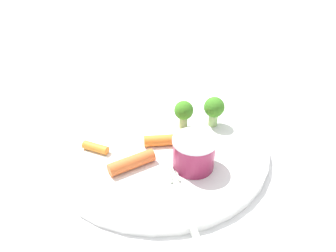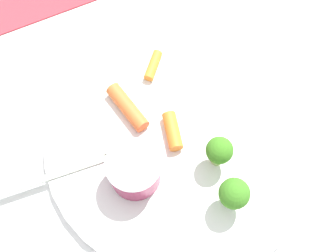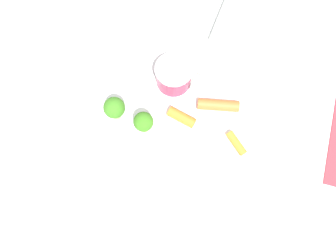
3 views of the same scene
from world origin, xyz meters
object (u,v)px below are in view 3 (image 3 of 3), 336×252
(sauce_cup, at_px, (174,75))
(fork, at_px, (212,38))
(broccoli_floret_0, at_px, (114,108))
(carrot_stick_0, at_px, (236,143))
(carrot_stick_1, at_px, (179,115))
(plate, at_px, (177,126))
(broccoli_floret_1, at_px, (143,122))
(carrot_stick_2, at_px, (218,105))

(sauce_cup, height_order, fork, sauce_cup)
(broccoli_floret_0, xyz_separation_m, fork, (-0.19, 0.04, -0.03))
(fork, bearing_deg, carrot_stick_0, 46.57)
(carrot_stick_0, xyz_separation_m, carrot_stick_1, (0.02, -0.09, 0.00))
(broccoli_floret_0, xyz_separation_m, carrot_stick_0, (-0.07, 0.16, -0.02))
(plate, height_order, fork, fork)
(plate, relative_size, broccoli_floret_1, 6.83)
(carrot_stick_1, xyz_separation_m, carrot_stick_2, (-0.05, 0.04, 0.00))
(carrot_stick_0, height_order, fork, carrot_stick_0)
(carrot_stick_1, distance_m, fork, 0.14)
(carrot_stick_2, bearing_deg, carrot_stick_1, -37.72)
(broccoli_floret_1, height_order, carrot_stick_0, broccoli_floret_1)
(sauce_cup, relative_size, carrot_stick_0, 1.48)
(carrot_stick_0, relative_size, carrot_stick_1, 0.89)
(broccoli_floret_1, distance_m, carrot_stick_1, 0.06)
(fork, bearing_deg, carrot_stick_2, 39.55)
(sauce_cup, relative_size, carrot_stick_1, 1.32)
(carrot_stick_1, bearing_deg, sauce_cup, -135.58)
(fork, bearing_deg, broccoli_floret_0, -11.11)
(fork, bearing_deg, carrot_stick_1, 15.14)
(plate, height_order, carrot_stick_0, carrot_stick_0)
(broccoli_floret_0, relative_size, carrot_stick_2, 0.78)
(broccoli_floret_1, distance_m, carrot_stick_2, 0.11)
(plate, distance_m, carrot_stick_0, 0.09)
(plate, distance_m, fork, 0.15)
(sauce_cup, bearing_deg, fork, 177.59)
(broccoli_floret_1, height_order, fork, broccoli_floret_1)
(plate, relative_size, carrot_stick_0, 8.23)
(broccoli_floret_0, bearing_deg, sauce_cup, 160.66)
(carrot_stick_1, relative_size, carrot_stick_2, 0.69)
(sauce_cup, height_order, carrot_stick_2, sauce_cup)
(sauce_cup, xyz_separation_m, carrot_stick_0, (0.03, 0.13, -0.02))
(carrot_stick_0, bearing_deg, carrot_stick_2, -120.27)
(plate, height_order, carrot_stick_1, carrot_stick_1)
(carrot_stick_0, xyz_separation_m, fork, (-0.12, -0.13, -0.00))
(carrot_stick_1, bearing_deg, carrot_stick_2, 142.28)
(broccoli_floret_0, distance_m, broccoli_floret_1, 0.05)
(plate, relative_size, fork, 1.60)
(broccoli_floret_1, height_order, carrot_stick_2, broccoli_floret_1)
(sauce_cup, bearing_deg, carrot_stick_0, 78.95)
(plate, xyz_separation_m, carrot_stick_2, (-0.06, 0.03, 0.01))
(plate, distance_m, broccoli_floret_0, 0.10)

